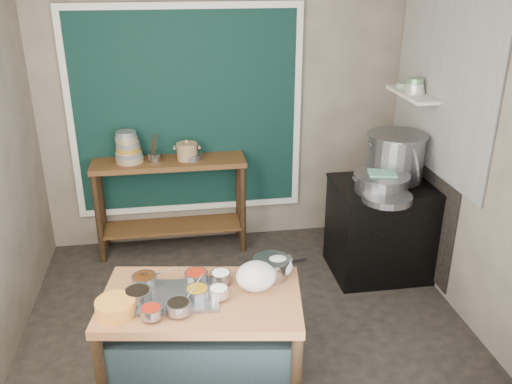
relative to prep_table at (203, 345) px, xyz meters
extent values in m
cube|color=#302A25|center=(0.38, 0.75, -0.39)|extent=(3.50, 3.00, 0.02)
cube|color=gray|center=(0.38, 2.26, 1.02)|extent=(3.50, 0.02, 2.80)
cube|color=gray|center=(2.14, 0.75, 1.02)|extent=(0.02, 3.00, 2.80)
cube|color=black|center=(0.03, 2.22, 0.98)|extent=(2.10, 0.02, 1.90)
cube|color=#B2B2AA|center=(2.11, 1.30, 1.48)|extent=(0.02, 1.70, 1.70)
cube|color=black|center=(2.12, 1.40, 0.32)|extent=(0.01, 1.30, 1.30)
cube|color=beige|center=(2.01, 1.60, 1.23)|extent=(0.22, 0.70, 0.03)
cube|color=brown|center=(0.00, 0.00, 0.00)|extent=(1.35, 0.90, 0.75)
cube|color=brown|center=(-0.17, 2.03, 0.10)|extent=(1.45, 0.40, 0.95)
cube|color=black|center=(1.73, 1.30, 0.05)|extent=(0.90, 0.68, 0.85)
cube|color=black|center=(1.73, 1.30, 0.49)|extent=(0.92, 0.69, 0.03)
cube|color=gray|center=(-0.15, 0.01, 0.39)|extent=(0.54, 0.40, 0.02)
cylinder|color=gray|center=(0.14, 0.13, 0.43)|extent=(0.13, 0.13, 0.06)
cylinder|color=gray|center=(-0.14, -0.17, 0.43)|extent=(0.15, 0.15, 0.06)
cylinder|color=gray|center=(-0.39, -0.01, 0.43)|extent=(0.17, 0.17, 0.07)
cylinder|color=gray|center=(-0.02, 0.15, 0.43)|extent=(0.15, 0.15, 0.06)
cylinder|color=silver|center=(0.11, -0.04, 0.43)|extent=(0.13, 0.13, 0.06)
cylinder|color=gray|center=(-0.35, 0.15, 0.43)|extent=(0.16, 0.16, 0.07)
cylinder|color=gray|center=(-0.02, -0.04, 0.43)|extent=(0.15, 0.15, 0.06)
cylinder|color=gray|center=(-0.30, -0.19, 0.43)|extent=(0.13, 0.13, 0.06)
cylinder|color=#BC6D20|center=(-0.51, -0.10, 0.42)|extent=(0.29, 0.29, 0.09)
ellipsoid|color=white|center=(0.35, 0.03, 0.47)|extent=(0.27, 0.24, 0.19)
ellipsoid|color=white|center=(0.52, 0.16, 0.45)|extent=(0.21, 0.18, 0.15)
cylinder|color=tan|center=(-0.54, 2.05, 0.60)|extent=(0.26, 0.26, 0.05)
cylinder|color=gray|center=(-0.54, 2.05, 0.65)|extent=(0.25, 0.25, 0.05)
cylinder|color=gold|center=(-0.54, 2.05, 0.70)|extent=(0.23, 0.23, 0.05)
cylinder|color=gray|center=(-0.54, 2.05, 0.75)|extent=(0.22, 0.22, 0.05)
cylinder|color=tan|center=(-0.54, 2.05, 0.80)|extent=(0.21, 0.21, 0.05)
cylinder|color=gray|center=(-0.54, 2.05, 0.84)|extent=(0.18, 0.18, 0.05)
cylinder|color=gray|center=(-0.30, 2.03, 0.62)|extent=(0.15, 0.15, 0.08)
cylinder|color=gray|center=(0.04, 2.03, 0.60)|extent=(0.28, 0.28, 0.06)
cylinder|color=gray|center=(1.92, 1.26, 0.71)|extent=(0.18, 0.44, 0.42)
cube|color=#5F9B87|center=(1.61, 1.15, 0.67)|extent=(0.26, 0.22, 0.02)
cylinder|color=gray|center=(1.58, 0.95, 0.53)|extent=(0.46, 0.46, 0.05)
cylinder|color=silver|center=(2.01, 1.57, 1.26)|extent=(0.17, 0.17, 0.04)
cylinder|color=silver|center=(2.01, 1.57, 1.31)|extent=(0.16, 0.16, 0.04)
cylinder|color=gray|center=(2.01, 1.57, 1.35)|extent=(0.14, 0.14, 0.04)
cylinder|color=gray|center=(2.01, 1.79, 1.26)|extent=(0.17, 0.17, 0.05)
camera|label=1|loc=(-0.11, -2.89, 2.31)|focal=38.00mm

